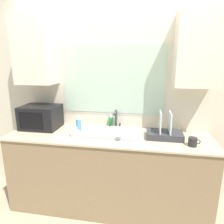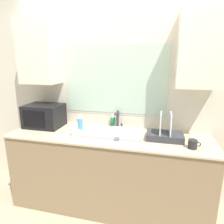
# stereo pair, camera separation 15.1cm
# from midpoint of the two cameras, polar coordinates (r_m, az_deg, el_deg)

# --- Properties ---
(ground_plane) EXTENTS (12.00, 12.00, 0.00)m
(ground_plane) POSITION_cam_midpoint_polar(r_m,az_deg,el_deg) (2.55, -1.12, -29.19)
(ground_plane) COLOR tan
(countertop) EXTENTS (2.32, 0.69, 0.93)m
(countertop) POSITION_cam_midpoint_polar(r_m,az_deg,el_deg) (2.52, 0.85, -16.40)
(countertop) COLOR #8C7251
(countertop) RESTS_ON ground_plane
(wall_back) EXTENTS (6.00, 0.38, 2.60)m
(wall_back) POSITION_cam_midpoint_polar(r_m,az_deg,el_deg) (2.51, 2.61, 6.45)
(wall_back) COLOR beige
(wall_back) RESTS_ON ground_plane
(sink_basin) EXTENTS (0.66, 0.40, 0.03)m
(sink_basin) POSITION_cam_midpoint_polar(r_m,az_deg,el_deg) (2.33, 2.26, -5.93)
(sink_basin) COLOR #B2B2B7
(sink_basin) RESTS_ON countertop
(faucet) EXTENTS (0.08, 0.17, 0.23)m
(faucet) POSITION_cam_midpoint_polar(r_m,az_deg,el_deg) (2.49, 3.37, -1.73)
(faucet) COLOR #333338
(faucet) RESTS_ON countertop
(microwave) EXTENTS (0.45, 0.36, 0.29)m
(microwave) POSITION_cam_midpoint_polar(r_m,az_deg,el_deg) (2.68, -17.26, -1.01)
(microwave) COLOR black
(microwave) RESTS_ON countertop
(dish_rack) EXTENTS (0.39, 0.25, 0.29)m
(dish_rack) POSITION_cam_midpoint_polar(r_m,az_deg,el_deg) (2.26, 16.73, -6.15)
(dish_rack) COLOR #333338
(dish_rack) RESTS_ON countertop
(spray_bottle) EXTENTS (0.06, 0.06, 0.20)m
(spray_bottle) POSITION_cam_midpoint_polar(r_m,az_deg,el_deg) (2.47, -7.38, -2.93)
(spray_bottle) COLOR #4C99D8
(spray_bottle) RESTS_ON countertop
(soap_bottle) EXTENTS (0.05, 0.05, 0.16)m
(soap_bottle) POSITION_cam_midpoint_polar(r_m,az_deg,el_deg) (2.57, 1.90, -2.75)
(soap_bottle) COLOR #268C3F
(soap_bottle) RESTS_ON countertop
(mug_near_sink) EXTENTS (0.11, 0.08, 0.10)m
(mug_near_sink) POSITION_cam_midpoint_polar(r_m,az_deg,el_deg) (2.29, -8.73, -5.51)
(mug_near_sink) COLOR white
(mug_near_sink) RESTS_ON countertop
(wine_glass) EXTENTS (0.07, 0.07, 0.19)m
(wine_glass) POSITION_cam_midpoint_polar(r_m,az_deg,el_deg) (2.06, 4.37, -4.90)
(wine_glass) COLOR silver
(wine_glass) RESTS_ON countertop
(mug_by_rack) EXTENTS (0.12, 0.09, 0.09)m
(mug_by_rack) POSITION_cam_midpoint_polar(r_m,az_deg,el_deg) (2.13, 24.02, -8.41)
(mug_by_rack) COLOR #262628
(mug_by_rack) RESTS_ON countertop
(small_plate) EXTENTS (0.15, 0.15, 0.01)m
(small_plate) POSITION_cam_midpoint_polar(r_m,az_deg,el_deg) (2.31, -12.36, -6.73)
(small_plate) COLOR silver
(small_plate) RESTS_ON countertop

